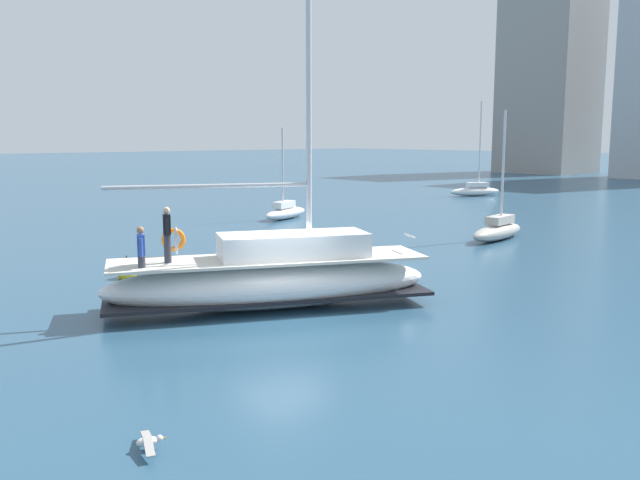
% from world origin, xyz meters
% --- Properties ---
extents(ground_plane, '(400.00, 400.00, 0.00)m').
position_xyz_m(ground_plane, '(0.00, 0.00, 0.00)').
color(ground_plane, '#284C66').
extents(main_sailboat, '(6.46, 9.65, 14.25)m').
position_xyz_m(main_sailboat, '(-0.81, 0.31, 0.92)').
color(main_sailboat, white).
rests_on(main_sailboat, ground).
extents(moored_sloop_far, '(2.40, 4.40, 5.50)m').
position_xyz_m(moored_sloop_far, '(-17.34, 14.45, 0.47)').
color(moored_sloop_far, white).
rests_on(moored_sloop_far, ground).
extents(moored_catamaran, '(1.79, 4.86, 6.24)m').
position_xyz_m(moored_catamaran, '(-3.79, 16.66, 0.51)').
color(moored_catamaran, '#B7B2A8').
rests_on(moored_catamaran, ground).
extents(moored_cutter_left, '(2.90, 4.67, 7.93)m').
position_xyz_m(moored_cutter_left, '(-19.03, 36.70, 0.54)').
color(moored_cutter_left, white).
rests_on(moored_cutter_left, ground).
extents(seagull, '(0.95, 0.52, 0.16)m').
position_xyz_m(seagull, '(5.10, -6.89, 0.16)').
color(seagull, silver).
rests_on(seagull, ground).
extents(mooring_buoy, '(0.72, 0.72, 0.96)m').
position_xyz_m(mooring_buoy, '(-7.52, -0.92, 0.22)').
color(mooring_buoy, yellow).
rests_on(mooring_buoy, ground).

